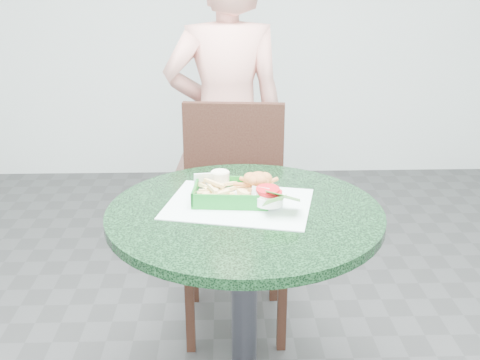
{
  "coord_description": "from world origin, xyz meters",
  "views": [
    {
      "loc": [
        -0.06,
        -1.54,
        1.43
      ],
      "look_at": [
        -0.01,
        0.1,
        0.82
      ],
      "focal_mm": 42.0,
      "sensor_mm": 36.0,
      "label": 1
    }
  ],
  "objects_px": {
    "dining_chair": "(234,202)",
    "diner_person": "(226,121)",
    "sauce_ramekin": "(218,182)",
    "food_basket": "(232,202)",
    "cafe_table": "(244,265)",
    "crab_sandwich": "(257,188)"
  },
  "relations": [
    {
      "from": "diner_person",
      "to": "crab_sandwich",
      "type": "xyz_separation_m",
      "value": [
        0.09,
        -0.89,
        0.01
      ]
    },
    {
      "from": "food_basket",
      "to": "cafe_table",
      "type": "bearing_deg",
      "value": -59.58
    },
    {
      "from": "sauce_ramekin",
      "to": "cafe_table",
      "type": "bearing_deg",
      "value": -61.2
    },
    {
      "from": "diner_person",
      "to": "crab_sandwich",
      "type": "relative_size",
      "value": 12.39
    },
    {
      "from": "cafe_table",
      "to": "sauce_ramekin",
      "type": "xyz_separation_m",
      "value": [
        -0.08,
        0.15,
        0.22
      ]
    },
    {
      "from": "dining_chair",
      "to": "diner_person",
      "type": "bearing_deg",
      "value": 99.91
    },
    {
      "from": "diner_person",
      "to": "sauce_ramekin",
      "type": "xyz_separation_m",
      "value": [
        -0.03,
        -0.83,
        0.01
      ]
    },
    {
      "from": "dining_chair",
      "to": "food_basket",
      "type": "distance_m",
      "value": 0.6
    },
    {
      "from": "cafe_table",
      "to": "crab_sandwich",
      "type": "relative_size",
      "value": 6.5
    },
    {
      "from": "cafe_table",
      "to": "dining_chair",
      "type": "height_order",
      "value": "dining_chair"
    },
    {
      "from": "cafe_table",
      "to": "crab_sandwich",
      "type": "height_order",
      "value": "crab_sandwich"
    },
    {
      "from": "food_basket",
      "to": "crab_sandwich",
      "type": "bearing_deg",
      "value": 16.6
    },
    {
      "from": "dining_chair",
      "to": "crab_sandwich",
      "type": "height_order",
      "value": "dining_chair"
    },
    {
      "from": "crab_sandwich",
      "to": "sauce_ramekin",
      "type": "height_order",
      "value": "crab_sandwich"
    },
    {
      "from": "sauce_ramekin",
      "to": "food_basket",
      "type": "bearing_deg",
      "value": -62.53
    },
    {
      "from": "cafe_table",
      "to": "sauce_ramekin",
      "type": "distance_m",
      "value": 0.28
    },
    {
      "from": "cafe_table",
      "to": "dining_chair",
      "type": "xyz_separation_m",
      "value": [
        -0.02,
        0.62,
        -0.05
      ]
    },
    {
      "from": "cafe_table",
      "to": "food_basket",
      "type": "height_order",
      "value": "food_basket"
    },
    {
      "from": "food_basket",
      "to": "dining_chair",
      "type": "bearing_deg",
      "value": 87.96
    },
    {
      "from": "cafe_table",
      "to": "diner_person",
      "type": "xyz_separation_m",
      "value": [
        -0.05,
        0.97,
        0.21
      ]
    },
    {
      "from": "food_basket",
      "to": "sauce_ramekin",
      "type": "distance_m",
      "value": 0.1
    },
    {
      "from": "dining_chair",
      "to": "cafe_table",
      "type": "bearing_deg",
      "value": -83.06
    }
  ]
}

